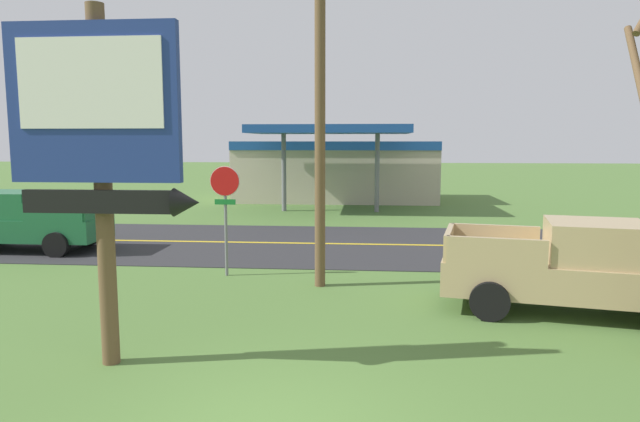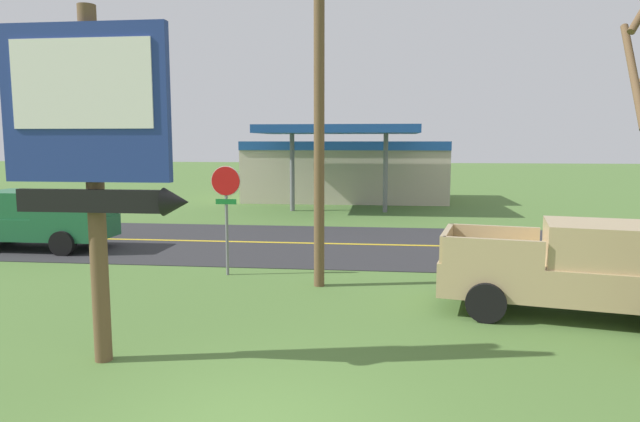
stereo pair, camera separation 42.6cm
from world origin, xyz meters
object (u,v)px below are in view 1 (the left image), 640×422
at_px(pickup_green_on_road, 23,222).
at_px(motel_sign, 100,135).
at_px(stop_sign, 225,201).
at_px(utility_pole, 320,87).
at_px(gas_station, 336,169).
at_px(pickup_tan_parked_on_lawn, 574,268).

bearing_deg(pickup_green_on_road, motel_sign, -51.35).
relative_size(stop_sign, utility_pole, 0.32).
bearing_deg(motel_sign, utility_pole, 61.27).
relative_size(motel_sign, gas_station, 0.47).
distance_m(utility_pole, pickup_green_on_road, 11.50).
height_order(gas_station, pickup_tan_parked_on_lawn, gas_station).
bearing_deg(pickup_tan_parked_on_lawn, utility_pole, 161.87).
relative_size(utility_pole, pickup_green_on_road, 1.78).
xyz_separation_m(stop_sign, pickup_green_on_road, (-7.55, 2.86, -1.06)).
bearing_deg(gas_station, motel_sign, -94.75).
bearing_deg(motel_sign, pickup_tan_parked_on_lawn, 22.80).
relative_size(utility_pole, gas_station, 0.77).
xyz_separation_m(motel_sign, gas_station, (2.16, 25.98, -1.74)).
relative_size(pickup_tan_parked_on_lawn, pickup_green_on_road, 1.06).
bearing_deg(pickup_tan_parked_on_lawn, motel_sign, -157.20).
distance_m(gas_station, pickup_tan_parked_on_lawn, 23.33).
distance_m(motel_sign, pickup_tan_parked_on_lawn, 9.51).
relative_size(stop_sign, pickup_tan_parked_on_lawn, 0.54).
height_order(motel_sign, gas_station, motel_sign).
bearing_deg(pickup_tan_parked_on_lawn, gas_station, 105.53).
height_order(stop_sign, pickup_tan_parked_on_lawn, stop_sign).
bearing_deg(stop_sign, utility_pole, -18.24).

